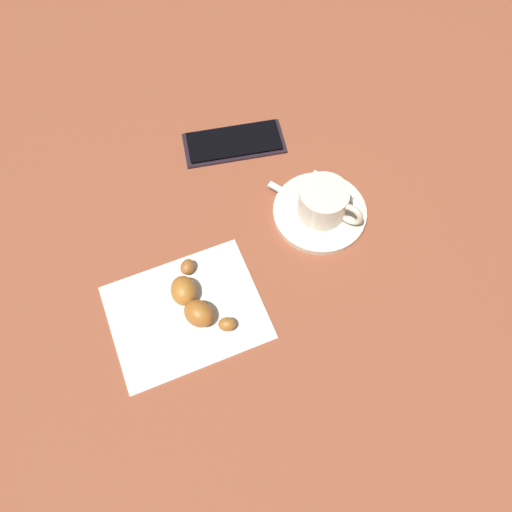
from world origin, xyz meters
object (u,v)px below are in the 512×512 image
at_px(teaspoon, 316,209).
at_px(croissant, 193,301).
at_px(napkin, 186,312).
at_px(espresso_cup, 324,202).
at_px(sugar_packet, 330,189).
at_px(cell_phone, 234,142).
at_px(saucer, 320,212).

relative_size(teaspoon, croissant, 0.94).
xyz_separation_m(teaspoon, napkin, (0.23, 0.01, -0.01)).
xyz_separation_m(espresso_cup, sugar_packet, (-0.03, -0.02, -0.02)).
bearing_deg(croissant, cell_phone, -136.47).
bearing_deg(cell_phone, espresso_cup, 98.04).
distance_m(napkin, croissant, 0.02).
bearing_deg(croissant, sugar_packet, -173.41).
xyz_separation_m(teaspoon, croissant, (0.21, 0.01, 0.01)).
distance_m(espresso_cup, napkin, 0.24).
bearing_deg(espresso_cup, croissant, 2.04).
relative_size(espresso_cup, cell_phone, 0.55).
distance_m(espresso_cup, cell_phone, 0.18).
distance_m(teaspoon, cell_phone, 0.17).
bearing_deg(cell_phone, croissant, 43.53).
xyz_separation_m(sugar_packet, napkin, (0.27, 0.03, -0.01)).
bearing_deg(sugar_packet, espresso_cup, 111.48).
bearing_deg(napkin, croissant, -177.36).
xyz_separation_m(napkin, croissant, (-0.01, -0.00, 0.02)).
relative_size(espresso_cup, sugar_packet, 1.30).
height_order(teaspoon, napkin, teaspoon).
relative_size(saucer, sugar_packet, 1.89).
bearing_deg(croissant, saucer, -177.18).
bearing_deg(saucer, espresso_cup, 120.72).
xyz_separation_m(espresso_cup, napkin, (0.24, 0.01, -0.03)).
xyz_separation_m(saucer, cell_phone, (0.02, -0.18, -0.00)).
height_order(sugar_packet, napkin, sugar_packet).
distance_m(espresso_cup, croissant, 0.22).
relative_size(sugar_packet, cell_phone, 0.42).
distance_m(teaspoon, napkin, 0.23).
relative_size(napkin, croissant, 1.56).
bearing_deg(teaspoon, napkin, 3.68).
height_order(espresso_cup, teaspoon, espresso_cup).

